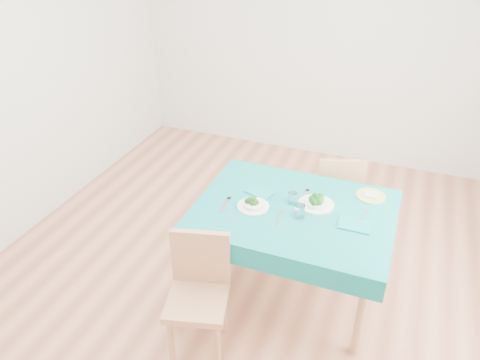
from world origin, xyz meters
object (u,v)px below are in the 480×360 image
(chair_near, at_px, (197,296))
(bowl_far, at_px, (316,201))
(bowl_near, at_px, (253,203))
(chair_far, at_px, (336,190))
(table, at_px, (291,251))
(side_plate, at_px, (371,196))

(chair_near, relative_size, bowl_far, 3.72)
(bowl_near, xyz_separation_m, bowl_far, (0.41, 0.18, 0.00))
(bowl_far, bearing_deg, chair_far, 87.33)
(chair_near, distance_m, chair_far, 1.67)
(table, height_order, chair_far, chair_far)
(chair_far, bearing_deg, bowl_far, 69.96)
(chair_far, relative_size, bowl_near, 4.12)
(chair_near, xyz_separation_m, chair_far, (0.57, 1.57, -0.01))
(bowl_near, height_order, bowl_far, bowl_far)
(table, relative_size, bowl_near, 6.03)
(table, height_order, bowl_far, bowl_far)
(chair_near, bearing_deg, bowl_near, 64.17)
(chair_near, bearing_deg, side_plate, 36.66)
(bowl_near, relative_size, bowl_far, 0.89)
(chair_near, distance_m, side_plate, 1.44)
(table, distance_m, bowl_far, 0.45)
(chair_near, xyz_separation_m, bowl_near, (0.13, 0.67, 0.32))
(bowl_near, bearing_deg, chair_near, -101.10)
(bowl_near, bearing_deg, bowl_far, 24.21)
(table, height_order, chair_near, chair_near)
(chair_far, xyz_separation_m, bowl_near, (-0.44, -0.91, 0.33))
(bowl_far, relative_size, side_plate, 1.20)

